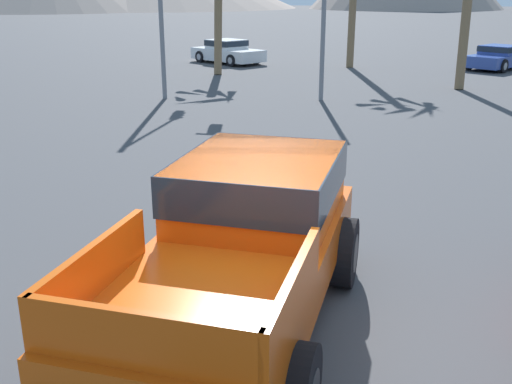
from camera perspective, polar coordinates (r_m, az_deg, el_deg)
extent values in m
plane|color=#424244|center=(7.24, 1.51, -12.26)|extent=(320.00, 320.00, 0.00)
cube|color=#CC4C0C|center=(6.67, -1.89, -7.37)|extent=(2.19, 5.00, 0.55)
cube|color=#CC4C0C|center=(7.30, 0.35, 0.52)|extent=(1.90, 2.25, 0.75)
cube|color=#1E2833|center=(7.25, 0.35, 1.54)|extent=(1.94, 2.29, 0.48)
cube|color=#CC4C0C|center=(5.66, -15.29, -7.20)|extent=(0.18, 1.97, 0.48)
cube|color=#CC4C0C|center=(5.04, 3.62, -9.93)|extent=(0.18, 1.97, 0.48)
cube|color=#CC4C0C|center=(4.54, -10.94, -13.77)|extent=(1.87, 0.17, 0.48)
cube|color=black|center=(8.96, 2.89, -1.48)|extent=(1.91, 0.26, 0.24)
cylinder|color=black|center=(8.42, -5.31, -4.22)|extent=(0.35, 0.93, 0.92)
cylinder|color=#232326|center=(8.42, -5.31, -4.22)|extent=(0.34, 0.52, 0.50)
cylinder|color=black|center=(7.97, 8.36, -5.68)|extent=(0.35, 0.93, 0.92)
cylinder|color=#232326|center=(7.97, 8.36, -5.68)|extent=(0.34, 0.52, 0.50)
cylinder|color=black|center=(6.00, -15.91, -15.02)|extent=(0.35, 0.93, 0.92)
cylinder|color=#232326|center=(6.00, -15.91, -15.02)|extent=(0.34, 0.52, 0.50)
cube|color=white|center=(33.08, -2.70, 12.96)|extent=(4.47, 3.84, 0.60)
cube|color=white|center=(33.11, -2.84, 13.89)|extent=(2.35, 2.30, 0.47)
cube|color=#1E2833|center=(33.10, -2.84, 13.99)|extent=(2.39, 2.35, 0.28)
cylinder|color=black|center=(32.72, 0.00, 12.64)|extent=(0.63, 0.53, 0.62)
cylinder|color=#9E9EA3|center=(32.72, 0.00, 12.64)|extent=(0.41, 0.38, 0.34)
cylinder|color=black|center=(31.56, -2.35, 12.40)|extent=(0.63, 0.53, 0.62)
cylinder|color=#9E9EA3|center=(31.56, -2.35, 12.40)|extent=(0.41, 0.38, 0.34)
cylinder|color=black|center=(34.64, -3.02, 12.95)|extent=(0.63, 0.53, 0.62)
cylinder|color=#9E9EA3|center=(34.64, -3.02, 12.95)|extent=(0.41, 0.38, 0.34)
cylinder|color=black|center=(33.54, -5.33, 12.71)|extent=(0.63, 0.53, 0.62)
cylinder|color=#9E9EA3|center=(33.54, -5.33, 12.71)|extent=(0.41, 0.38, 0.34)
cube|color=#334C9E|center=(32.78, 22.07, 11.58)|extent=(3.74, 4.34, 0.55)
cube|color=#334C9E|center=(32.82, 22.25, 12.43)|extent=(2.25, 2.29, 0.43)
cube|color=#1E2833|center=(32.82, 22.26, 12.52)|extent=(2.30, 2.33, 0.26)
cylinder|color=black|center=(31.30, 22.48, 11.02)|extent=(0.54, 0.66, 0.64)
cylinder|color=#9E9EA3|center=(31.30, 22.48, 11.02)|extent=(0.39, 0.42, 0.35)
cylinder|color=black|center=(32.05, 19.66, 11.49)|extent=(0.54, 0.66, 0.64)
cylinder|color=#9E9EA3|center=(32.05, 19.66, 11.49)|extent=(0.39, 0.42, 0.35)
cylinder|color=black|center=(34.28, 21.64, 11.67)|extent=(0.54, 0.66, 0.64)
cylinder|color=#9E9EA3|center=(34.28, 21.64, 11.67)|extent=(0.39, 0.42, 0.35)
cylinder|color=slate|center=(21.48, 6.42, 15.31)|extent=(0.16, 0.16, 5.03)
cylinder|color=slate|center=(21.93, -9.04, 16.36)|extent=(0.16, 0.16, 5.87)
cylinder|color=brown|center=(28.55, -3.62, 16.28)|extent=(0.36, 0.84, 5.15)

